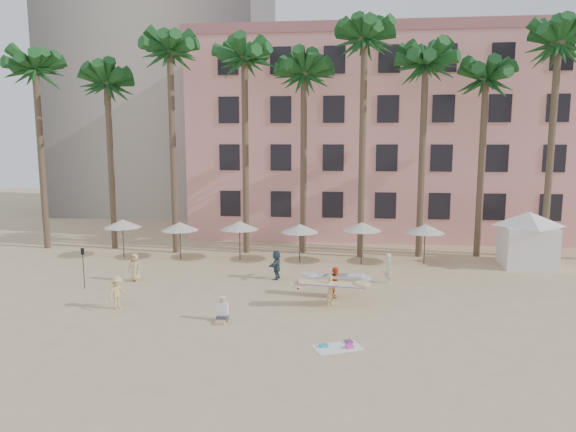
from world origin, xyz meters
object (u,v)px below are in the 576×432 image
Objects in this scene: pink_hotel at (403,139)px; carrier_white at (336,281)px; carrier_yellow at (330,288)px; cabana at (528,234)px.

pink_hotel reaches higher than carrier_white.
pink_hotel is at bearing 75.08° from carrier_white.
carrier_white is (0.23, 1.64, -0.08)m from carrier_yellow.
cabana reaches higher than carrier_yellow.
cabana is at bearing 37.56° from carrier_yellow.
pink_hotel is 15.78m from cabana.
cabana is 15.36m from carrier_yellow.
cabana is 1.67× the size of carrier_white.
cabana is 14.24m from carrier_white.
pink_hotel is at bearing 75.59° from carrier_yellow.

